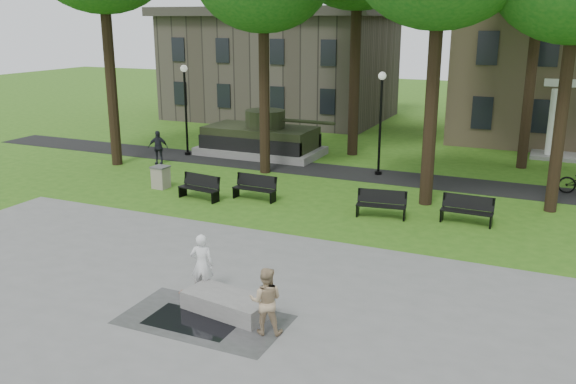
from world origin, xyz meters
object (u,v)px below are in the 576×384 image
object	(u,v)px
friend_watching	(266,301)
concrete_block	(227,303)
park_bench_0	(200,186)
skateboarder	(202,264)
trash_bin	(161,177)

from	to	relation	value
friend_watching	concrete_block	bearing A→B (deg)	-39.47
friend_watching	park_bench_0	world-z (taller)	friend_watching
skateboarder	park_bench_0	world-z (taller)	skateboarder
skateboarder	trash_bin	xyz separation A→B (m)	(-7.25, 8.30, -0.36)
concrete_block	park_bench_0	bearing A→B (deg)	125.88
friend_watching	trash_bin	size ratio (longest dim) A/B	1.66
concrete_block	friend_watching	distance (m)	1.54
friend_watching	park_bench_0	xyz separation A→B (m)	(-7.25, 8.72, -0.30)
concrete_block	skateboarder	size ratio (longest dim) A/B	1.33
skateboarder	trash_bin	bearing A→B (deg)	-66.42
park_bench_0	trash_bin	size ratio (longest dim) A/B	1.92
skateboarder	park_bench_0	size ratio (longest dim) A/B	0.90
skateboarder	friend_watching	world-z (taller)	skateboarder
concrete_block	trash_bin	xyz separation A→B (m)	(-8.34, 8.94, 0.24)
park_bench_0	trash_bin	bearing A→B (deg)	170.94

